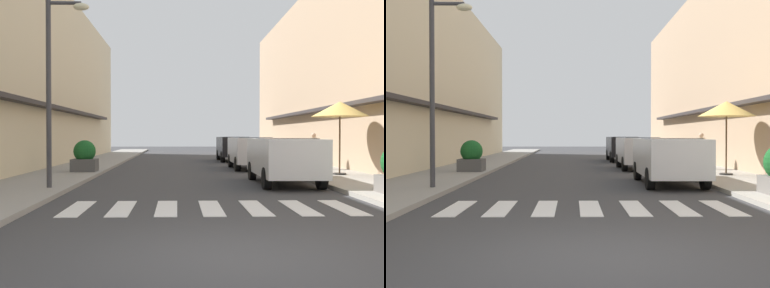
# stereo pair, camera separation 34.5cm
# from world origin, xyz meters

# --- Properties ---
(ground_plane) EXTENTS (86.37, 86.37, 0.00)m
(ground_plane) POSITION_xyz_m (0.00, 15.70, 0.00)
(ground_plane) COLOR #38383A
(sidewalk_left) EXTENTS (2.75, 54.96, 0.12)m
(sidewalk_left) POSITION_xyz_m (-5.09, 15.70, 0.06)
(sidewalk_left) COLOR gray
(sidewalk_left) RESTS_ON ground_plane
(sidewalk_right) EXTENTS (2.75, 54.96, 0.12)m
(sidewalk_right) POSITION_xyz_m (5.09, 15.70, 0.06)
(sidewalk_right) COLOR #9E998E
(sidewalk_right) RESTS_ON ground_plane
(building_row_left) EXTENTS (5.50, 37.33, 9.06)m
(building_row_left) POSITION_xyz_m (-8.96, 16.67, 4.53)
(building_row_left) COLOR beige
(building_row_left) RESTS_ON ground_plane
(building_row_right) EXTENTS (5.50, 37.33, 9.61)m
(building_row_right) POSITION_xyz_m (8.96, 16.67, 4.80)
(building_row_right) COLOR tan
(building_row_right) RESTS_ON ground_plane
(crosswalk) EXTENTS (6.15, 2.20, 0.01)m
(crosswalk) POSITION_xyz_m (-0.00, 4.16, 0.01)
(crosswalk) COLOR silver
(crosswalk) RESTS_ON ground_plane
(parked_car_near) EXTENTS (1.87, 4.49, 1.47)m
(parked_car_near) POSITION_xyz_m (2.67, 9.02, 0.92)
(parked_car_near) COLOR silver
(parked_car_near) RESTS_ON ground_plane
(parked_car_mid) EXTENTS (1.82, 3.94, 1.47)m
(parked_car_mid) POSITION_xyz_m (2.67, 15.70, 0.92)
(parked_car_mid) COLOR silver
(parked_car_mid) RESTS_ON ground_plane
(parked_car_far) EXTENTS (1.81, 4.23, 1.47)m
(parked_car_far) POSITION_xyz_m (2.67, 22.47, 0.92)
(parked_car_far) COLOR black
(parked_car_far) RESTS_ON ground_plane
(street_lamp) EXTENTS (1.19, 0.28, 5.23)m
(street_lamp) POSITION_xyz_m (-4.07, 7.25, 3.33)
(street_lamp) COLOR #38383D
(street_lamp) RESTS_ON sidewalk_left
(cafe_umbrella) EXTENTS (2.06, 2.06, 2.68)m
(cafe_umbrella) POSITION_xyz_m (5.23, 11.25, 2.51)
(cafe_umbrella) COLOR #262626
(cafe_umbrella) RESTS_ON sidewalk_right
(planter_midblock) EXTENTS (0.98, 0.98, 1.24)m
(planter_midblock) POSITION_xyz_m (-4.43, 13.14, 0.70)
(planter_midblock) COLOR #4C4C4C
(planter_midblock) RESTS_ON sidewalk_left
(pedestrian_walking_near) EXTENTS (0.34, 0.34, 1.54)m
(pedestrian_walking_near) POSITION_xyz_m (5.16, 14.34, 0.92)
(pedestrian_walking_near) COLOR #282B33
(pedestrian_walking_near) RESTS_ON sidewalk_right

